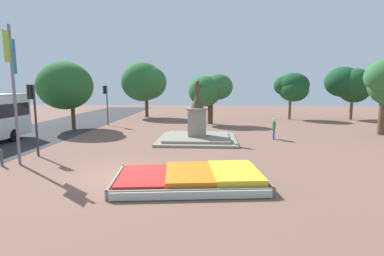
{
  "coord_description": "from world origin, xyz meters",
  "views": [
    {
      "loc": [
        3.63,
        -12.67,
        3.98
      ],
      "look_at": [
        2.61,
        3.84,
        1.61
      ],
      "focal_mm": 28.0,
      "sensor_mm": 36.0,
      "label": 1
    }
  ],
  "objects_px": {
    "traffic_light_far_corner": "(106,98)",
    "pedestrian_with_handbag": "(274,128)",
    "traffic_light_mid_block": "(33,107)",
    "kerb_bollard_mid_b": "(2,157)",
    "statue_monument": "(197,131)",
    "flower_planter": "(193,178)",
    "banner_pole": "(14,89)"
  },
  "relations": [
    {
      "from": "statue_monument",
      "to": "traffic_light_mid_block",
      "type": "xyz_separation_m",
      "value": [
        -8.85,
        -5.48,
        2.09
      ]
    },
    {
      "from": "statue_monument",
      "to": "traffic_light_far_corner",
      "type": "bearing_deg",
      "value": 140.86
    },
    {
      "from": "statue_monument",
      "to": "traffic_light_mid_block",
      "type": "distance_m",
      "value": 10.62
    },
    {
      "from": "banner_pole",
      "to": "kerb_bollard_mid_b",
      "type": "xyz_separation_m",
      "value": [
        -0.71,
        -0.32,
        -3.36
      ]
    },
    {
      "from": "traffic_light_mid_block",
      "to": "kerb_bollard_mid_b",
      "type": "distance_m",
      "value": 3.22
    },
    {
      "from": "banner_pole",
      "to": "traffic_light_mid_block",
      "type": "bearing_deg",
      "value": 96.55
    },
    {
      "from": "pedestrian_with_handbag",
      "to": "kerb_bollard_mid_b",
      "type": "xyz_separation_m",
      "value": [
        -14.99,
        -8.35,
        -0.42
      ]
    },
    {
      "from": "banner_pole",
      "to": "flower_planter",
      "type": "bearing_deg",
      "value": -15.43
    },
    {
      "from": "flower_planter",
      "to": "statue_monument",
      "type": "distance_m",
      "value": 9.79
    },
    {
      "from": "traffic_light_mid_block",
      "to": "kerb_bollard_mid_b",
      "type": "height_order",
      "value": "traffic_light_mid_block"
    },
    {
      "from": "traffic_light_mid_block",
      "to": "pedestrian_with_handbag",
      "type": "distance_m",
      "value": 15.88
    },
    {
      "from": "kerb_bollard_mid_b",
      "to": "traffic_light_far_corner",
      "type": "bearing_deg",
      "value": 90.09
    },
    {
      "from": "flower_planter",
      "to": "traffic_light_mid_block",
      "type": "bearing_deg",
      "value": 154.78
    },
    {
      "from": "statue_monument",
      "to": "pedestrian_with_handbag",
      "type": "height_order",
      "value": "statue_monument"
    },
    {
      "from": "statue_monument",
      "to": "traffic_light_far_corner",
      "type": "distance_m",
      "value": 12.26
    },
    {
      "from": "traffic_light_mid_block",
      "to": "banner_pole",
      "type": "distance_m",
      "value": 2.11
    },
    {
      "from": "traffic_light_mid_block",
      "to": "traffic_light_far_corner",
      "type": "relative_size",
      "value": 1.02
    },
    {
      "from": "traffic_light_mid_block",
      "to": "traffic_light_far_corner",
      "type": "xyz_separation_m",
      "value": [
        -0.52,
        13.11,
        -0.05
      ]
    },
    {
      "from": "statue_monument",
      "to": "banner_pole",
      "type": "distance_m",
      "value": 11.74
    },
    {
      "from": "traffic_light_mid_block",
      "to": "traffic_light_far_corner",
      "type": "distance_m",
      "value": 13.12
    },
    {
      "from": "statue_monument",
      "to": "pedestrian_with_handbag",
      "type": "bearing_deg",
      "value": 7.3
    },
    {
      "from": "pedestrian_with_handbag",
      "to": "traffic_light_far_corner",
      "type": "bearing_deg",
      "value": 155.3
    },
    {
      "from": "traffic_light_far_corner",
      "to": "statue_monument",
      "type": "bearing_deg",
      "value": -39.14
    },
    {
      "from": "flower_planter",
      "to": "statue_monument",
      "type": "xyz_separation_m",
      "value": [
        -0.27,
        9.77,
        0.46
      ]
    },
    {
      "from": "traffic_light_far_corner",
      "to": "kerb_bollard_mid_b",
      "type": "relative_size",
      "value": 4.57
    },
    {
      "from": "pedestrian_with_handbag",
      "to": "kerb_bollard_mid_b",
      "type": "relative_size",
      "value": 1.83
    },
    {
      "from": "kerb_bollard_mid_b",
      "to": "traffic_light_mid_block",
      "type": "bearing_deg",
      "value": 77.05
    },
    {
      "from": "statue_monument",
      "to": "traffic_light_far_corner",
      "type": "xyz_separation_m",
      "value": [
        -9.37,
        7.63,
        2.04
      ]
    },
    {
      "from": "traffic_light_far_corner",
      "to": "pedestrian_with_handbag",
      "type": "bearing_deg",
      "value": -24.7
    },
    {
      "from": "banner_pole",
      "to": "kerb_bollard_mid_b",
      "type": "distance_m",
      "value": 3.44
    },
    {
      "from": "flower_planter",
      "to": "kerb_bollard_mid_b",
      "type": "height_order",
      "value": "kerb_bollard_mid_b"
    },
    {
      "from": "banner_pole",
      "to": "statue_monument",
      "type": "bearing_deg",
      "value": 40.24
    }
  ]
}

